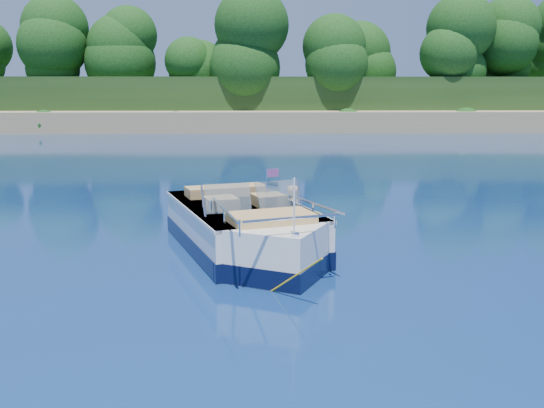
# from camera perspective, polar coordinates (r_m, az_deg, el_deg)

# --- Properties ---
(ground) EXTENTS (160.00, 160.00, 0.00)m
(ground) POSITION_cam_1_polar(r_m,az_deg,el_deg) (9.29, -4.78, -9.29)
(ground) COLOR #0A194B
(ground) RESTS_ON ground
(shoreline) EXTENTS (170.00, 59.00, 6.00)m
(shoreline) POSITION_cam_1_polar(r_m,az_deg,el_deg) (72.51, -1.95, 9.15)
(shoreline) COLOR #967D57
(shoreline) RESTS_ON ground
(treeline) EXTENTS (150.00, 7.12, 8.19)m
(treeline) POSITION_cam_1_polar(r_m,az_deg,el_deg) (49.77, -2.13, 13.60)
(treeline) COLOR black
(treeline) RESTS_ON ground
(motorboat) EXTENTS (3.44, 5.95, 2.06)m
(motorboat) POSITION_cam_1_polar(r_m,az_deg,el_deg) (11.85, -2.31, -2.77)
(motorboat) COLOR white
(motorboat) RESTS_ON ground
(tow_tube) EXTENTS (1.77, 1.77, 0.36)m
(tow_tube) POSITION_cam_1_polar(r_m,az_deg,el_deg) (14.34, 2.43, -1.61)
(tow_tube) COLOR #FFEB00
(tow_tube) RESTS_ON ground
(boy) EXTENTS (0.44, 0.80, 1.50)m
(boy) POSITION_cam_1_polar(r_m,az_deg,el_deg) (14.41, 2.10, -1.93)
(boy) COLOR tan
(boy) RESTS_ON ground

